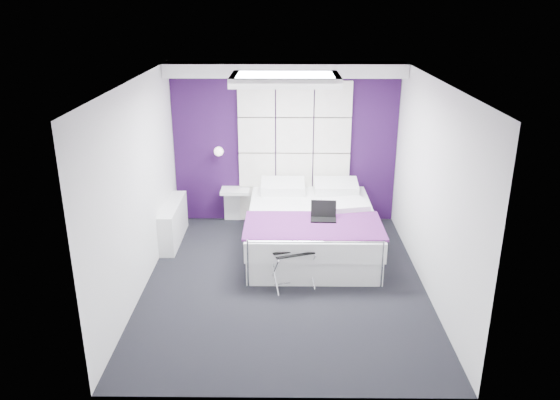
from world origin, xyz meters
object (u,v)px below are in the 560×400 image
radiator (173,222)px  laptop (323,215)px  wall_lamp (219,151)px  luggage_rack (292,268)px  nightstand (235,191)px  bed (311,228)px

radiator → laptop: 2.35m
wall_lamp → laptop: (1.58, -1.41, -0.52)m
luggage_rack → wall_lamp: bearing=99.4°
wall_lamp → laptop: size_ratio=0.43×
radiator → nightstand: bearing=39.1°
radiator → nightstand: (0.88, 0.72, 0.27)m
wall_lamp → radiator: 1.35m
wall_lamp → bed: (1.44, -1.04, -0.89)m
luggage_rack → laptop: (0.43, 0.74, 0.45)m
bed → laptop: 0.53m
bed → nightstand: size_ratio=4.88×
bed → radiator: bearing=172.3°
bed → laptop: size_ratio=6.49×
wall_lamp → luggage_rack: (1.15, -2.15, -0.97)m
wall_lamp → nightstand: wall_lamp is taller
luggage_rack → radiator: bearing=123.4°
nightstand → wall_lamp: bearing=170.7°
nightstand → laptop: (1.34, -1.37, 0.13)m
wall_lamp → bed: wall_lamp is taller
wall_lamp → nightstand: size_ratio=0.32×
radiator → luggage_rack: bearing=-37.8°
bed → luggage_rack: size_ratio=4.45×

